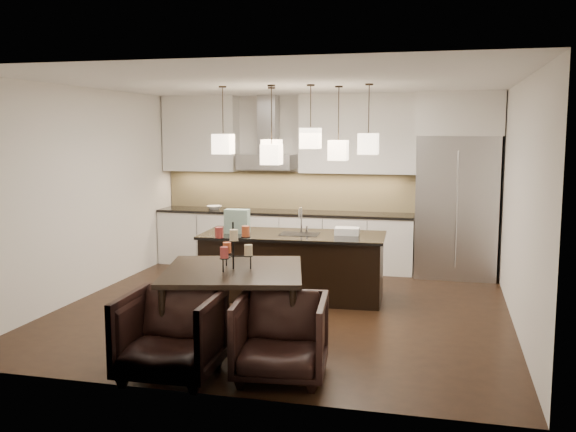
% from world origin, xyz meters
% --- Properties ---
extents(floor, '(5.50, 5.50, 0.02)m').
position_xyz_m(floor, '(0.00, 0.00, -0.01)').
color(floor, black).
rests_on(floor, ground).
extents(ceiling, '(5.50, 5.50, 0.02)m').
position_xyz_m(ceiling, '(0.00, 0.00, 2.81)').
color(ceiling, white).
rests_on(ceiling, wall_back).
extents(wall_back, '(5.50, 0.02, 2.80)m').
position_xyz_m(wall_back, '(0.00, 2.76, 1.40)').
color(wall_back, silver).
rests_on(wall_back, ground).
extents(wall_front, '(5.50, 0.02, 2.80)m').
position_xyz_m(wall_front, '(0.00, -2.76, 1.40)').
color(wall_front, silver).
rests_on(wall_front, ground).
extents(wall_left, '(0.02, 5.50, 2.80)m').
position_xyz_m(wall_left, '(-2.76, 0.00, 1.40)').
color(wall_left, silver).
rests_on(wall_left, ground).
extents(wall_right, '(0.02, 5.50, 2.80)m').
position_xyz_m(wall_right, '(2.76, 0.00, 1.40)').
color(wall_right, silver).
rests_on(wall_right, ground).
extents(refrigerator, '(1.20, 0.72, 2.15)m').
position_xyz_m(refrigerator, '(2.10, 2.38, 1.07)').
color(refrigerator, '#B7B7BA').
rests_on(refrigerator, floor).
extents(fridge_panel, '(1.26, 0.72, 0.65)m').
position_xyz_m(fridge_panel, '(2.10, 2.38, 2.47)').
color(fridge_panel, silver).
rests_on(fridge_panel, refrigerator).
extents(lower_cabinets, '(4.21, 0.62, 0.88)m').
position_xyz_m(lower_cabinets, '(-0.62, 2.43, 0.44)').
color(lower_cabinets, silver).
rests_on(lower_cabinets, floor).
extents(countertop, '(4.21, 0.66, 0.04)m').
position_xyz_m(countertop, '(-0.62, 2.43, 0.90)').
color(countertop, black).
rests_on(countertop, lower_cabinets).
extents(backsplash, '(4.21, 0.02, 0.63)m').
position_xyz_m(backsplash, '(-0.62, 2.73, 1.24)').
color(backsplash, '#CFB87B').
rests_on(backsplash, countertop).
extents(upper_cab_left, '(1.25, 0.35, 1.25)m').
position_xyz_m(upper_cab_left, '(-2.10, 2.57, 2.17)').
color(upper_cab_left, silver).
rests_on(upper_cab_left, wall_back).
extents(upper_cab_right, '(1.85, 0.35, 1.25)m').
position_xyz_m(upper_cab_right, '(0.55, 2.57, 2.17)').
color(upper_cab_right, silver).
rests_on(upper_cab_right, wall_back).
extents(hood_canopy, '(0.90, 0.52, 0.24)m').
position_xyz_m(hood_canopy, '(-0.93, 2.48, 1.72)').
color(hood_canopy, '#B7B7BA').
rests_on(hood_canopy, wall_back).
extents(hood_chimney, '(0.30, 0.28, 0.96)m').
position_xyz_m(hood_chimney, '(-0.93, 2.59, 2.32)').
color(hood_chimney, '#B7B7BA').
rests_on(hood_chimney, hood_canopy).
extents(fruit_bowl, '(0.34, 0.34, 0.06)m').
position_xyz_m(fruit_bowl, '(-1.81, 2.38, 0.95)').
color(fruit_bowl, silver).
rests_on(fruit_bowl, countertop).
extents(island_body, '(2.40, 1.06, 0.83)m').
position_xyz_m(island_body, '(-0.02, 0.55, 0.41)').
color(island_body, black).
rests_on(island_body, floor).
extents(island_top, '(2.47, 1.14, 0.04)m').
position_xyz_m(island_top, '(-0.02, 0.55, 0.85)').
color(island_top, black).
rests_on(island_top, island_body).
extents(faucet, '(0.11, 0.23, 0.36)m').
position_xyz_m(faucet, '(0.07, 0.65, 1.04)').
color(faucet, silver).
rests_on(faucet, island_top).
extents(tote_bag, '(0.33, 0.19, 0.32)m').
position_xyz_m(tote_bag, '(-0.76, 0.44, 1.02)').
color(tote_bag, '#184835').
rests_on(tote_bag, island_top).
extents(food_container, '(0.33, 0.24, 0.09)m').
position_xyz_m(food_container, '(0.69, 0.65, 0.91)').
color(food_container, silver).
rests_on(food_container, island_top).
extents(dining_table, '(1.66, 1.66, 0.83)m').
position_xyz_m(dining_table, '(-0.14, -1.55, 0.41)').
color(dining_table, black).
rests_on(dining_table, floor).
extents(candelabra, '(0.48, 0.48, 0.49)m').
position_xyz_m(candelabra, '(-0.14, -1.55, 1.07)').
color(candelabra, black).
rests_on(candelabra, dining_table).
extents(candle_a, '(0.10, 0.10, 0.11)m').
position_xyz_m(candle_a, '(0.01, -1.52, 1.02)').
color(candle_a, beige).
rests_on(candle_a, candelabra).
extents(candle_b, '(0.10, 0.10, 0.11)m').
position_xyz_m(candle_b, '(-0.25, -1.44, 1.02)').
color(candle_b, '#DA5E33').
rests_on(candle_b, candelabra).
extents(candle_c, '(0.10, 0.10, 0.11)m').
position_xyz_m(candle_c, '(-0.18, -1.70, 1.02)').
color(candle_c, '#B13B39').
rests_on(candle_c, candelabra).
extents(candle_d, '(0.10, 0.10, 0.11)m').
position_xyz_m(candle_d, '(-0.04, -1.43, 1.20)').
color(candle_d, '#DA5E33').
rests_on(candle_d, candelabra).
extents(candle_e, '(0.10, 0.10, 0.11)m').
position_xyz_m(candle_e, '(-0.28, -1.56, 1.20)').
color(candle_e, '#B13B39').
rests_on(candle_e, candelabra).
extents(candle_f, '(0.10, 0.10, 0.11)m').
position_xyz_m(candle_f, '(-0.08, -1.69, 1.20)').
color(candle_f, beige).
rests_on(candle_f, candelabra).
extents(armchair_left, '(0.88, 0.91, 0.79)m').
position_xyz_m(armchair_left, '(-0.43, -2.47, 0.40)').
color(armchair_left, black).
rests_on(armchair_left, floor).
extents(armchair_right, '(0.90, 0.92, 0.76)m').
position_xyz_m(armchair_right, '(0.54, -2.24, 0.38)').
color(armchair_right, black).
rests_on(armchair_right, floor).
extents(pendant_a, '(0.24, 0.24, 0.26)m').
position_xyz_m(pendant_a, '(-0.91, 0.35, 2.05)').
color(pendant_a, '#FFE3BC').
rests_on(pendant_a, ceiling).
extents(pendant_b, '(0.24, 0.24, 0.26)m').
position_xyz_m(pendant_b, '(-0.36, 0.73, 1.98)').
color(pendant_b, '#FFE3BC').
rests_on(pendant_b, ceiling).
extents(pendant_c, '(0.24, 0.24, 0.26)m').
position_xyz_m(pendant_c, '(0.26, 0.35, 2.13)').
color(pendant_c, '#FFE3BC').
rests_on(pendant_c, ceiling).
extents(pendant_d, '(0.24, 0.24, 0.26)m').
position_xyz_m(pendant_d, '(0.56, 0.69, 1.97)').
color(pendant_d, '#FFE3BC').
rests_on(pendant_d, ceiling).
extents(pendant_e, '(0.24, 0.24, 0.26)m').
position_xyz_m(pendant_e, '(0.98, 0.39, 2.06)').
color(pendant_e, '#FFE3BC').
rests_on(pendant_e, ceiling).
extents(pendant_f, '(0.24, 0.24, 0.26)m').
position_xyz_m(pendant_f, '(-0.24, 0.29, 1.93)').
color(pendant_f, '#FFE3BC').
rests_on(pendant_f, ceiling).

